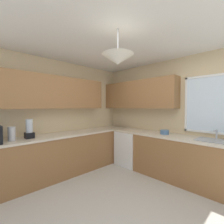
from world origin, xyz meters
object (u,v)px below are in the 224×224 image
(kettle, at_px, (12,134))
(bowl, at_px, (165,132))
(blender_appliance, at_px, (29,130))
(dishwasher, at_px, (130,148))
(sink_assembly, at_px, (214,140))

(kettle, bearing_deg, bowl, 58.28)
(bowl, relative_size, blender_appliance, 0.50)
(dishwasher, bearing_deg, sink_assembly, 1.16)
(kettle, height_order, blender_appliance, blender_appliance)
(kettle, height_order, sink_assembly, kettle)
(dishwasher, relative_size, kettle, 3.48)
(dishwasher, xyz_separation_m, bowl, (0.92, 0.03, 0.52))
(kettle, distance_m, bowl, 2.96)
(sink_assembly, relative_size, blender_appliance, 1.52)
(sink_assembly, bearing_deg, kettle, -134.40)
(kettle, distance_m, sink_assembly, 3.54)
(dishwasher, relative_size, blender_appliance, 2.36)
(sink_assembly, height_order, bowl, sink_assembly)
(dishwasher, height_order, bowl, bowl)
(dishwasher, height_order, blender_appliance, blender_appliance)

